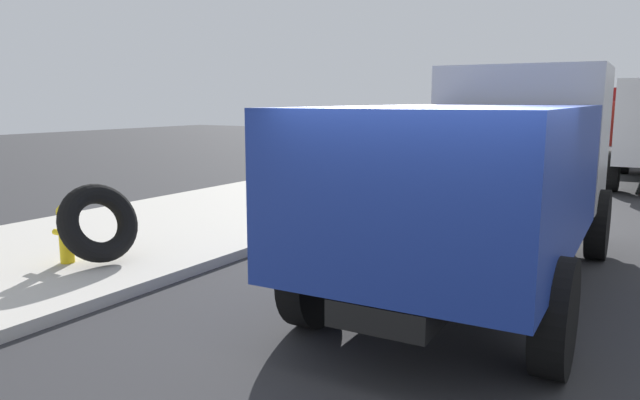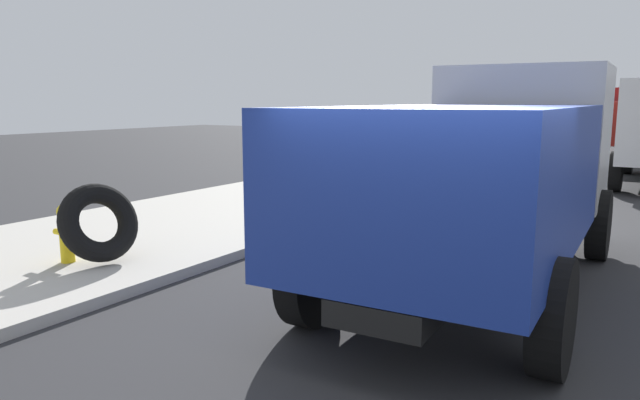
{
  "view_description": "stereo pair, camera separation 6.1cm",
  "coord_description": "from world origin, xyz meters",
  "px_view_note": "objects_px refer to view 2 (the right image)",
  "views": [
    {
      "loc": [
        -4.91,
        -1.78,
        2.47
      ],
      "look_at": [
        2.61,
        2.83,
        0.98
      ],
      "focal_mm": 33.34,
      "sensor_mm": 36.0,
      "label": 1
    },
    {
      "loc": [
        -4.88,
        -1.83,
        2.47
      ],
      "look_at": [
        2.61,
        2.83,
        0.98
      ],
      "focal_mm": 33.34,
      "sensor_mm": 36.0,
      "label": 2
    }
  ],
  "objects_px": {
    "loose_tire": "(99,222)",
    "dump_truck_blue": "(488,165)",
    "dump_truck_gray": "(636,115)",
    "fire_hydrant": "(66,231)",
    "dump_truck_red": "(602,121)"
  },
  "relations": [
    {
      "from": "dump_truck_red",
      "to": "dump_truck_gray",
      "type": "distance_m",
      "value": 12.14
    },
    {
      "from": "loose_tire",
      "to": "dump_truck_blue",
      "type": "distance_m",
      "value": 5.47
    },
    {
      "from": "loose_tire",
      "to": "dump_truck_gray",
      "type": "distance_m",
      "value": 34.7
    },
    {
      "from": "dump_truck_gray",
      "to": "dump_truck_blue",
      "type": "bearing_deg",
      "value": -178.97
    },
    {
      "from": "loose_tire",
      "to": "fire_hydrant",
      "type": "bearing_deg",
      "value": 119.62
    },
    {
      "from": "fire_hydrant",
      "to": "loose_tire",
      "type": "height_order",
      "value": "loose_tire"
    },
    {
      "from": "dump_truck_gray",
      "to": "fire_hydrant",
      "type": "bearing_deg",
      "value": 172.35
    },
    {
      "from": "fire_hydrant",
      "to": "dump_truck_red",
      "type": "distance_m",
      "value": 22.95
    },
    {
      "from": "dump_truck_blue",
      "to": "dump_truck_red",
      "type": "xyz_separation_m",
      "value": [
        19.84,
        0.98,
        0.0
      ]
    },
    {
      "from": "dump_truck_blue",
      "to": "fire_hydrant",
      "type": "bearing_deg",
      "value": 117.18
    },
    {
      "from": "fire_hydrant",
      "to": "dump_truck_red",
      "type": "bearing_deg",
      "value": -10.7
    },
    {
      "from": "dump_truck_blue",
      "to": "dump_truck_red",
      "type": "distance_m",
      "value": 19.87
    },
    {
      "from": "fire_hydrant",
      "to": "dump_truck_gray",
      "type": "xyz_separation_m",
      "value": [
        34.67,
        -4.66,
        1.0
      ]
    },
    {
      "from": "dump_truck_blue",
      "to": "dump_truck_gray",
      "type": "relative_size",
      "value": 1.01
    },
    {
      "from": "dump_truck_blue",
      "to": "dump_truck_red",
      "type": "relative_size",
      "value": 1.01
    }
  ]
}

